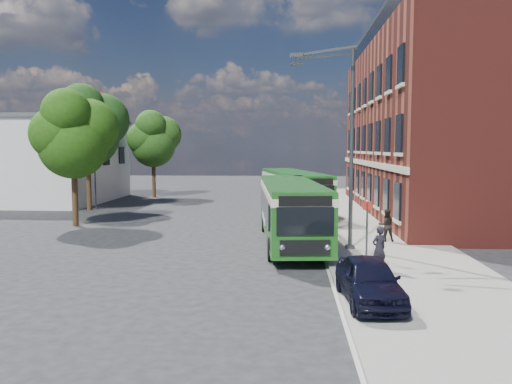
# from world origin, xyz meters

# --- Properties ---
(ground) EXTENTS (120.00, 120.00, 0.00)m
(ground) POSITION_xyz_m (0.00, 0.00, 0.00)
(ground) COLOR #252527
(ground) RESTS_ON ground
(pavement) EXTENTS (6.00, 48.00, 0.15)m
(pavement) POSITION_xyz_m (7.00, 8.00, 0.07)
(pavement) COLOR gray
(pavement) RESTS_ON ground
(kerb_line) EXTENTS (0.12, 48.00, 0.01)m
(kerb_line) POSITION_xyz_m (3.95, 8.00, 0.01)
(kerb_line) COLOR beige
(kerb_line) RESTS_ON ground
(brick_office) EXTENTS (12.10, 26.00, 14.20)m
(brick_office) POSITION_xyz_m (14.00, 12.00, 6.97)
(brick_office) COLOR maroon
(brick_office) RESTS_ON ground
(white_building) EXTENTS (9.40, 13.40, 7.30)m
(white_building) POSITION_xyz_m (-18.00, 18.00, 3.66)
(white_building) COLOR silver
(white_building) RESTS_ON ground
(flagpole) EXTENTS (0.95, 0.10, 9.00)m
(flagpole) POSITION_xyz_m (-12.45, 13.00, 4.94)
(flagpole) COLOR #3C3F42
(flagpole) RESTS_ON ground
(street_lamp) EXTENTS (2.96, 2.38, 9.00)m
(street_lamp) POSITION_xyz_m (4.84, -2.00, 4.79)
(street_lamp) COLOR #3C3F42
(street_lamp) RESTS_ON ground
(bus_stop_sign) EXTENTS (0.35, 0.08, 2.52)m
(bus_stop_sign) POSITION_xyz_m (5.60, -4.20, 1.51)
(bus_stop_sign) COLOR #3C3F42
(bus_stop_sign) RESTS_ON ground
(bus_front) EXTENTS (3.61, 12.28, 3.02)m
(bus_front) POSITION_xyz_m (2.52, 0.07, 1.83)
(bus_front) COLOR #1F5D1C
(bus_front) RESTS_ON ground
(bus_rear) EXTENTS (5.11, 12.49, 3.02)m
(bus_rear) POSITION_xyz_m (2.76, 11.06, 1.83)
(bus_rear) COLOR #176019
(bus_rear) RESTS_ON ground
(parked_car) EXTENTS (1.84, 4.00, 1.33)m
(parked_car) POSITION_xyz_m (4.80, -9.94, 0.81)
(parked_car) COLOR black
(parked_car) RESTS_ON pavement
(pedestrian_a) EXTENTS (0.72, 0.64, 1.65)m
(pedestrian_a) POSITION_xyz_m (5.78, -6.00, 0.97)
(pedestrian_a) COLOR black
(pedestrian_a) RESTS_ON pavement
(pedestrian_b) EXTENTS (0.81, 0.65, 1.58)m
(pedestrian_b) POSITION_xyz_m (7.16, -0.11, 0.94)
(pedestrian_b) COLOR black
(pedestrian_b) RESTS_ON pavement
(tree_left) EXTENTS (4.81, 4.57, 8.12)m
(tree_left) POSITION_xyz_m (-10.38, 4.60, 5.51)
(tree_left) COLOR #3C2715
(tree_left) RESTS_ON ground
(tree_mid) EXTENTS (5.54, 5.27, 9.35)m
(tree_mid) POSITION_xyz_m (-12.52, 11.92, 6.35)
(tree_mid) COLOR #3C2715
(tree_mid) RESTS_ON ground
(tree_right) EXTENTS (4.87, 4.63, 8.23)m
(tree_right) POSITION_xyz_m (-10.42, 22.34, 5.58)
(tree_right) COLOR #3C2715
(tree_right) RESTS_ON ground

